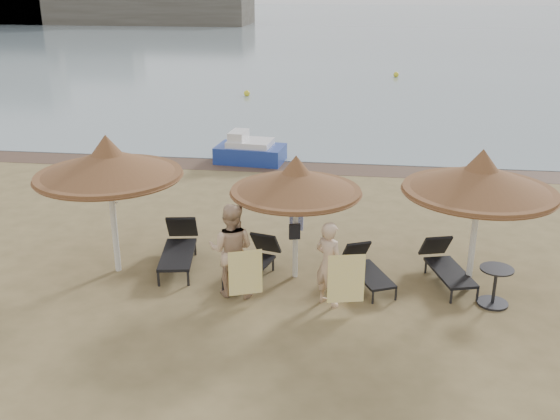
% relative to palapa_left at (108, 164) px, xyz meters
% --- Properties ---
extents(ground, '(160.00, 160.00, 0.00)m').
position_rel_palapa_left_xyz_m(ground, '(3.85, -0.78, -2.48)').
color(ground, olive).
rests_on(ground, ground).
extents(sea, '(200.00, 140.00, 0.03)m').
position_rel_palapa_left_xyz_m(sea, '(3.85, 79.22, -2.46)').
color(sea, gray).
rests_on(sea, ground).
extents(wet_sand_strip, '(200.00, 1.60, 0.01)m').
position_rel_palapa_left_xyz_m(wet_sand_strip, '(3.85, 8.62, -2.47)').
color(wet_sand_strip, brown).
rests_on(wet_sand_strip, ground).
extents(far_shore, '(150.00, 54.80, 12.00)m').
position_rel_palapa_left_xyz_m(far_shore, '(-21.25, 77.05, 0.43)').
color(far_shore, '#575147').
rests_on(far_shore, ground).
extents(palapa_left, '(3.14, 3.14, 3.11)m').
position_rel_palapa_left_xyz_m(palapa_left, '(0.00, 0.00, 0.00)').
color(palapa_left, silver).
rests_on(palapa_left, ground).
extents(palapa_center, '(2.78, 2.78, 2.75)m').
position_rel_palapa_left_xyz_m(palapa_center, '(3.97, 0.23, -0.29)').
color(palapa_center, silver).
rests_on(palapa_center, ground).
extents(palapa_right, '(3.07, 3.07, 3.04)m').
position_rel_palapa_left_xyz_m(palapa_right, '(7.64, 0.12, -0.05)').
color(palapa_right, silver).
rests_on(palapa_right, ground).
extents(lounger_far_left, '(1.03, 2.17, 0.94)m').
position_rel_palapa_left_xyz_m(lounger_far_left, '(1.27, 0.54, -2.06)').
color(lounger_far_left, '#242427').
rests_on(lounger_far_left, ground).
extents(lounger_near_left, '(1.05, 1.92, 0.82)m').
position_rel_palapa_left_xyz_m(lounger_near_left, '(3.08, 0.14, -2.11)').
color(lounger_near_left, '#242427').
rests_on(lounger_near_left, ground).
extents(lounger_near_right, '(1.21, 1.77, 0.76)m').
position_rel_palapa_left_xyz_m(lounger_near_right, '(5.51, 0.15, -2.14)').
color(lounger_near_right, '#242427').
rests_on(lounger_near_right, ground).
extents(lounger_far_right, '(1.11, 1.95, 0.83)m').
position_rel_palapa_left_xyz_m(lounger_far_right, '(7.20, 0.48, -2.10)').
color(lounger_far_right, '#242427').
rests_on(lounger_far_right, ground).
extents(side_table, '(0.66, 0.66, 0.80)m').
position_rel_palapa_left_xyz_m(side_table, '(8.05, -0.49, -2.10)').
color(side_table, '#242427').
rests_on(side_table, ground).
extents(person_left, '(1.08, 0.72, 2.29)m').
position_rel_palapa_left_xyz_m(person_left, '(2.77, -0.73, -1.33)').
color(person_left, '#D2AC89').
rests_on(person_left, ground).
extents(person_right, '(1.12, 1.05, 2.05)m').
position_rel_palapa_left_xyz_m(person_right, '(4.76, -0.91, -1.45)').
color(person_right, '#D2AC89').
rests_on(person_right, ground).
extents(towel_left, '(0.64, 0.28, 0.96)m').
position_rel_palapa_left_xyz_m(towel_left, '(3.12, -1.08, -1.81)').
color(towel_left, yellow).
rests_on(towel_left, ground).
extents(towel_right, '(0.72, 0.18, 1.02)m').
position_rel_palapa_left_xyz_m(towel_right, '(5.11, -1.16, -1.77)').
color(towel_right, yellow).
rests_on(towel_right, ground).
extents(bag_patterned, '(0.29, 0.10, 0.37)m').
position_rel_palapa_left_xyz_m(bag_patterned, '(3.97, 0.41, -1.26)').
color(bag_patterned, silver).
rests_on(bag_patterned, ground).
extents(bag_dark, '(0.25, 0.14, 0.33)m').
position_rel_palapa_left_xyz_m(bag_dark, '(3.97, 0.07, -1.35)').
color(bag_dark, black).
rests_on(bag_dark, ground).
extents(pedal_boat, '(2.49, 1.62, 1.10)m').
position_rel_palapa_left_xyz_m(pedal_boat, '(1.35, 9.05, -2.07)').
color(pedal_boat, navy).
rests_on(pedal_boat, ground).
extents(buoy_left, '(0.34, 0.34, 0.34)m').
position_rel_palapa_left_xyz_m(buoy_left, '(-1.14, 21.90, -2.31)').
color(buoy_left, yellow).
rests_on(buoy_left, ground).
extents(buoy_mid, '(0.35, 0.35, 0.35)m').
position_rel_palapa_left_xyz_m(buoy_mid, '(7.33, 30.19, -2.30)').
color(buoy_mid, yellow).
rests_on(buoy_mid, ground).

